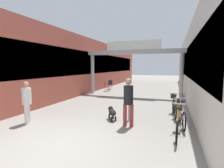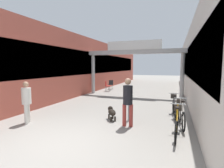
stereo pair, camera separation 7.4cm
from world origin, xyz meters
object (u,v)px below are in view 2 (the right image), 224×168
at_px(pedestrian_with_dog, 128,99).
at_px(cafe_chair_black_farther, 111,84).
at_px(bicycle_silver_second, 181,114).
at_px(dog_on_leash, 112,112).
at_px(bicycle_black_third, 174,106).
at_px(bicycle_orange_nearest, 177,123).
at_px(pedestrian_companion, 27,100).
at_px(cafe_chair_red_nearer, 107,85).
at_px(bollard_post_metal, 129,108).

distance_m(pedestrian_with_dog, cafe_chair_black_farther, 10.15).
distance_m(bicycle_silver_second, cafe_chair_black_farther, 10.38).
bearing_deg(dog_on_leash, bicycle_black_third, 30.72).
xyz_separation_m(bicycle_orange_nearest, cafe_chair_black_farther, (-5.75, 9.63, 0.10)).
bearing_deg(pedestrian_companion, bicycle_silver_second, 17.17).
distance_m(bicycle_orange_nearest, cafe_chair_black_farther, 11.22).
relative_size(pedestrian_with_dog, cafe_chair_red_nearer, 1.96).
bearing_deg(bicycle_black_third, pedestrian_with_dog, -128.63).
bearing_deg(bicycle_silver_second, bicycle_orange_nearest, -98.06).
height_order(bicycle_orange_nearest, cafe_chair_black_farther, bicycle_orange_nearest).
height_order(bicycle_orange_nearest, bicycle_black_third, same).
distance_m(pedestrian_with_dog, bicycle_silver_second, 2.04).
bearing_deg(bollard_post_metal, pedestrian_with_dog, -79.63).
bearing_deg(bicycle_silver_second, bollard_post_metal, -178.51).
bearing_deg(bicycle_orange_nearest, bicycle_silver_second, 81.94).
height_order(bicycle_orange_nearest, cafe_chair_red_nearer, bicycle_orange_nearest).
distance_m(pedestrian_companion, bicycle_silver_second, 5.78).
bearing_deg(bicycle_orange_nearest, cafe_chair_red_nearer, 123.87).
distance_m(bollard_post_metal, cafe_chair_black_farther, 9.45).
relative_size(pedestrian_with_dog, bicycle_silver_second, 1.03).
distance_m(cafe_chair_red_nearer, cafe_chair_black_farther, 1.21).
relative_size(dog_on_leash, bollard_post_metal, 0.72).
xyz_separation_m(bicycle_silver_second, bicycle_black_third, (-0.25, 1.21, 0.00)).
distance_m(bicycle_black_third, bollard_post_metal, 2.11).
bearing_deg(cafe_chair_red_nearer, bicycle_orange_nearest, -56.13).
xyz_separation_m(pedestrian_companion, bicycle_black_third, (5.26, 2.91, -0.47)).
bearing_deg(bicycle_silver_second, cafe_chair_black_farther, 124.71).
distance_m(pedestrian_with_dog, bollard_post_metal, 0.87).
bearing_deg(dog_on_leash, bicycle_orange_nearest, -19.97).
bearing_deg(dog_on_leash, bicycle_silver_second, 4.47).
bearing_deg(dog_on_leash, cafe_chair_red_nearer, 112.92).
bearing_deg(cafe_chair_black_farther, bollard_post_metal, -65.19).
bearing_deg(cafe_chair_red_nearer, cafe_chair_black_farther, 94.63).
height_order(pedestrian_companion, cafe_chair_red_nearer, pedestrian_companion).
bearing_deg(dog_on_leash, cafe_chair_black_farther, 110.59).
bearing_deg(pedestrian_companion, bicycle_orange_nearest, 6.37).
height_order(pedestrian_companion, bollard_post_metal, pedestrian_companion).
xyz_separation_m(pedestrian_companion, cafe_chair_black_farther, (-0.40, 10.23, -0.37)).
bearing_deg(pedestrian_companion, bicycle_black_third, 28.96).
xyz_separation_m(bollard_post_metal, cafe_chair_red_nearer, (-3.87, 7.37, 0.04)).
bearing_deg(bicycle_orange_nearest, pedestrian_companion, -173.63).
height_order(bicycle_orange_nearest, bicycle_silver_second, same).
xyz_separation_m(dog_on_leash, bicycle_orange_nearest, (2.47, -0.90, 0.12)).
bearing_deg(bicycle_orange_nearest, pedestrian_with_dog, 167.97).
bearing_deg(bicycle_silver_second, dog_on_leash, -175.53).
bearing_deg(cafe_chair_black_farther, dog_on_leash, -69.41).
bearing_deg(cafe_chair_black_farther, pedestrian_companion, -87.74).
bearing_deg(bicycle_black_third, dog_on_leash, -149.28).
distance_m(bicycle_orange_nearest, bollard_post_metal, 2.08).
bearing_deg(bicycle_orange_nearest, dog_on_leash, 160.03).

